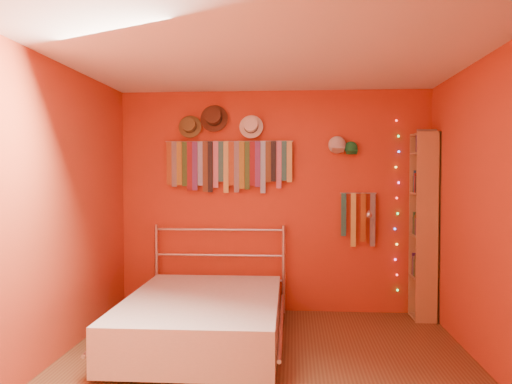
% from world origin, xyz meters
% --- Properties ---
extents(ground, '(3.50, 3.50, 0.00)m').
position_xyz_m(ground, '(0.00, 0.00, 0.00)').
color(ground, '#58331E').
rests_on(ground, ground).
extents(back_wall, '(3.50, 0.02, 2.50)m').
position_xyz_m(back_wall, '(0.00, 1.75, 1.25)').
color(back_wall, '#AD1E1B').
rests_on(back_wall, ground).
extents(right_wall, '(0.02, 3.50, 2.50)m').
position_xyz_m(right_wall, '(1.75, 0.00, 1.25)').
color(right_wall, '#AD1E1B').
rests_on(right_wall, ground).
extents(left_wall, '(0.02, 3.50, 2.50)m').
position_xyz_m(left_wall, '(-1.75, 0.00, 1.25)').
color(left_wall, '#AD1E1B').
rests_on(left_wall, ground).
extents(ceiling, '(3.50, 3.50, 0.02)m').
position_xyz_m(ceiling, '(0.00, 0.00, 2.50)').
color(ceiling, white).
rests_on(ceiling, back_wall).
extents(tie_rack, '(1.45, 0.03, 0.59)m').
position_xyz_m(tie_rack, '(-0.51, 1.68, 1.68)').
color(tie_rack, silver).
rests_on(tie_rack, back_wall).
extents(small_tie_rack, '(0.40, 0.03, 0.60)m').
position_xyz_m(small_tie_rack, '(0.95, 1.69, 1.09)').
color(small_tie_rack, silver).
rests_on(small_tie_rack, back_wall).
extents(fedora_olive, '(0.26, 0.14, 0.26)m').
position_xyz_m(fedora_olive, '(-0.95, 1.66, 2.10)').
color(fedora_olive, brown).
rests_on(fedora_olive, back_wall).
extents(fedora_brown, '(0.31, 0.17, 0.31)m').
position_xyz_m(fedora_brown, '(-0.67, 1.65, 2.20)').
color(fedora_brown, '#4B2A1A').
rests_on(fedora_brown, back_wall).
extents(fedora_white, '(0.27, 0.15, 0.26)m').
position_xyz_m(fedora_white, '(-0.25, 1.66, 2.10)').
color(fedora_white, white).
rests_on(fedora_white, back_wall).
extents(cap_white, '(0.19, 0.24, 0.19)m').
position_xyz_m(cap_white, '(0.71, 1.70, 1.88)').
color(cap_white, beige).
rests_on(cap_white, back_wall).
extents(cap_green, '(0.16, 0.20, 0.16)m').
position_xyz_m(cap_green, '(0.86, 1.70, 1.85)').
color(cap_green, '#1C7E3C').
rests_on(cap_green, back_wall).
extents(fairy_lights, '(0.06, 0.02, 1.91)m').
position_xyz_m(fairy_lights, '(1.37, 1.71, 1.21)').
color(fairy_lights, '#FF3333').
rests_on(fairy_lights, back_wall).
extents(reading_lamp, '(0.07, 0.30, 0.09)m').
position_xyz_m(reading_lamp, '(1.03, 1.52, 1.12)').
color(reading_lamp, silver).
rests_on(reading_lamp, back_wall).
extents(bookshelf, '(0.25, 0.34, 2.00)m').
position_xyz_m(bookshelf, '(1.66, 1.53, 1.02)').
color(bookshelf, '#AA844C').
rests_on(bookshelf, ground).
extents(bed, '(1.50, 2.05, 0.99)m').
position_xyz_m(bed, '(-0.61, 0.62, 0.23)').
color(bed, silver).
rests_on(bed, ground).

